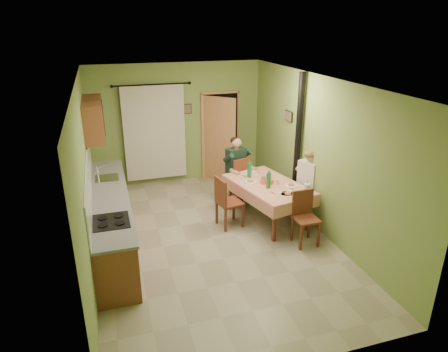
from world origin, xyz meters
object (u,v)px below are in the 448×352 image
object	(u,v)px
chair_far	(237,188)
man_right	(310,176)
chair_right	(308,204)
stove_flue	(296,164)
chair_left	(229,212)
dining_table	(267,202)
chair_near	(305,228)
man_far	(237,162)

from	to	relation	value
chair_far	man_right	size ratio (longest dim) A/B	0.73
chair_right	stove_flue	distance (m)	0.82
chair_right	chair_left	xyz separation A→B (m)	(-1.60, 0.12, -0.00)
dining_table	stove_flue	distance (m)	0.94
chair_near	chair_left	bearing A→B (deg)	-43.69
chair_far	man_far	distance (m)	0.59
dining_table	chair_near	size ratio (longest dim) A/B	2.04
chair_far	chair_right	size ratio (longest dim) A/B	1.01
chair_far	chair_right	distance (m)	1.58
chair_far	chair_left	bearing A→B (deg)	-133.44
man_right	stove_flue	world-z (taller)	stove_flue
stove_flue	chair_far	bearing A→B (deg)	139.74
dining_table	stove_flue	xyz separation A→B (m)	(0.67, 0.18, 0.64)
dining_table	chair_left	bearing A→B (deg)	168.54
dining_table	chair_left	distance (m)	0.80
chair_near	chair_left	world-z (taller)	chair_left
chair_right	man_right	bearing A→B (deg)	90.00
stove_flue	dining_table	bearing A→B (deg)	-164.58
man_far	man_right	xyz separation A→B (m)	(1.09, -1.16, 0.00)
chair_right	man_far	world-z (taller)	man_far
man_far	stove_flue	xyz separation A→B (m)	(0.96, -0.82, 0.15)
chair_near	man_far	world-z (taller)	man_far
dining_table	chair_near	world-z (taller)	chair_near
chair_near	chair_far	bearing A→B (deg)	-74.88
chair_left	stove_flue	distance (m)	1.65
chair_near	chair_right	size ratio (longest dim) A/B	0.95
chair_near	man_far	bearing A→B (deg)	-74.86
chair_right	chair_far	bearing A→B (deg)	21.75
dining_table	man_right	xyz separation A→B (m)	(0.79, -0.15, 0.50)
chair_left	stove_flue	world-z (taller)	stove_flue
chair_right	chair_left	bearing A→B (deg)	63.54
chair_far	chair_near	bearing A→B (deg)	-91.42
chair_far	chair_near	world-z (taller)	chair_far
dining_table	chair_right	bearing A→B (deg)	-23.55
chair_near	chair_left	xyz separation A→B (m)	(-1.07, 1.01, 0.00)
chair_far	man_right	xyz separation A→B (m)	(1.08, -1.14, 0.59)
chair_right	man_far	xyz separation A→B (m)	(-1.10, 1.15, 0.59)
chair_left	man_far	xyz separation A→B (m)	(0.50, 1.03, 0.59)
chair_right	man_right	distance (m)	0.59
chair_left	man_right	bearing A→B (deg)	75.28
chair_left	stove_flue	size ratio (longest dim) A/B	0.35
chair_right	chair_left	size ratio (longest dim) A/B	1.02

